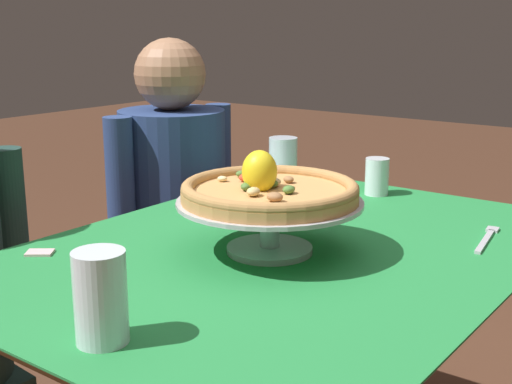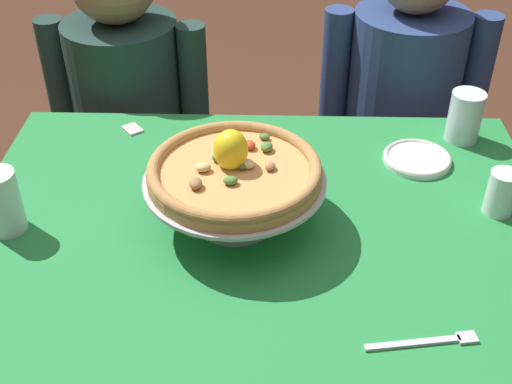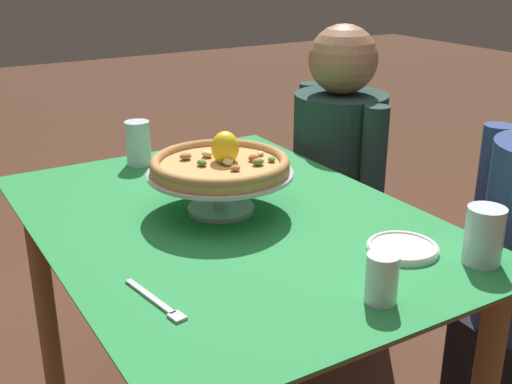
{
  "view_description": "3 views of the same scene",
  "coord_description": "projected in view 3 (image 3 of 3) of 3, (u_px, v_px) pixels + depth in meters",
  "views": [
    {
      "loc": [
        -1.08,
        -0.73,
        1.18
      ],
      "look_at": [
        -0.01,
        0.07,
        0.85
      ],
      "focal_mm": 48.34,
      "sensor_mm": 36.0,
      "label": 1
    },
    {
      "loc": [
        0.02,
        -1.04,
        1.59
      ],
      "look_at": [
        -0.01,
        0.05,
        0.79
      ],
      "focal_mm": 46.44,
      "sensor_mm": 36.0,
      "label": 2
    },
    {
      "loc": [
        1.26,
        -0.68,
        1.36
      ],
      "look_at": [
        -0.01,
        0.08,
        0.8
      ],
      "focal_mm": 45.14,
      "sensor_mm": 36.0,
      "label": 3
    }
  ],
  "objects": [
    {
      "name": "water_glass_back_right",
      "position": [
        483.0,
        239.0,
        1.32
      ],
      "size": [
        0.08,
        0.08,
        0.12
      ],
      "color": "silver",
      "rests_on": "dining_table"
    },
    {
      "name": "dinner_fork",
      "position": [
        157.0,
        302.0,
        1.18
      ],
      "size": [
        0.19,
        0.05,
        0.01
      ],
      "color": "#B7B7C1",
      "rests_on": "dining_table"
    },
    {
      "name": "diner_left",
      "position": [
        337.0,
        197.0,
        2.26
      ],
      "size": [
        0.47,
        0.34,
        1.14
      ],
      "color": "#1E3833",
      "rests_on": "ground"
    },
    {
      "name": "pizza_stand",
      "position": [
        220.0,
        182.0,
        1.57
      ],
      "size": [
        0.36,
        0.36,
        0.1
      ],
      "color": "#B7B7C1",
      "rests_on": "dining_table"
    },
    {
      "name": "water_glass_side_right",
      "position": [
        382.0,
        281.0,
        1.17
      ],
      "size": [
        0.06,
        0.06,
        0.1
      ],
      "color": "white",
      "rests_on": "dining_table"
    },
    {
      "name": "water_glass_side_left",
      "position": [
        138.0,
        145.0,
        1.92
      ],
      "size": [
        0.07,
        0.07,
        0.13
      ],
      "color": "silver",
      "rests_on": "dining_table"
    },
    {
      "name": "dining_table",
      "position": [
        229.0,
        261.0,
        1.6
      ],
      "size": [
        1.2,
        0.87,
        0.75
      ],
      "color": "olive",
      "rests_on": "ground"
    },
    {
      "name": "pizza",
      "position": [
        221.0,
        163.0,
        1.55
      ],
      "size": [
        0.34,
        0.34,
        0.1
      ],
      "color": "tan",
      "rests_on": "pizza_stand"
    },
    {
      "name": "side_plate",
      "position": [
        403.0,
        248.0,
        1.38
      ],
      "size": [
        0.15,
        0.15,
        0.02
      ],
      "color": "white",
      "rests_on": "dining_table"
    },
    {
      "name": "sugar_packet",
      "position": [
        279.0,
        159.0,
        1.98
      ],
      "size": [
        0.06,
        0.06,
        0.0
      ],
      "primitive_type": "cube",
      "rotation": [
        0.0,
        0.0,
        2.23
      ],
      "color": "beige",
      "rests_on": "dining_table"
    }
  ]
}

